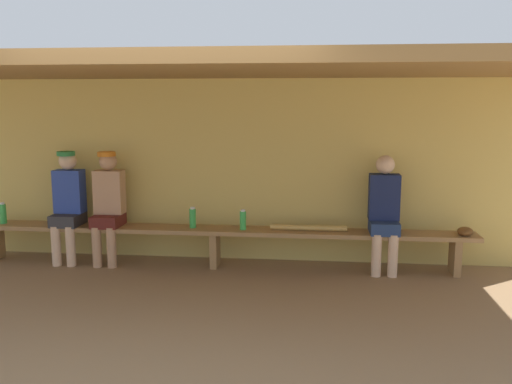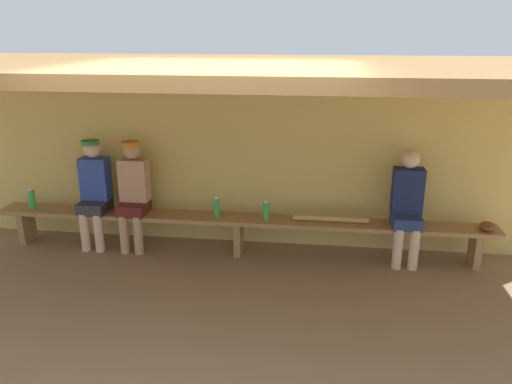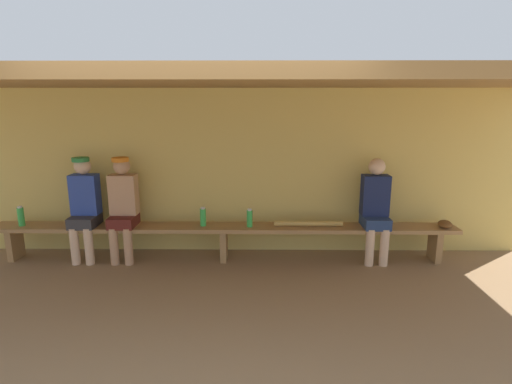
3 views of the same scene
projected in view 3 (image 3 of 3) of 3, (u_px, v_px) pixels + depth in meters
ground_plane at (210, 322)px, 3.92m from camera, size 24.00×24.00×0.00m
back_wall at (226, 171)px, 5.62m from camera, size 8.00×0.20×2.20m
dugout_roof at (213, 79)px, 4.09m from camera, size 8.00×2.80×0.12m
bench at (224, 231)px, 5.34m from camera, size 6.00×0.36×0.46m
player_shirtless_tan at (376, 206)px, 5.25m from camera, size 0.34×0.42×1.34m
player_in_blue at (123, 204)px, 5.28m from camera, size 0.34×0.42×1.34m
player_near_post at (84, 204)px, 5.28m from camera, size 0.34×0.42×1.34m
water_bottle_green at (250, 218)px, 5.26m from camera, size 0.07×0.07×0.24m
water_bottle_blue at (203, 217)px, 5.30m from camera, size 0.08×0.08×0.25m
water_bottle_orange at (21, 216)px, 5.30m from camera, size 0.08×0.08×0.26m
baseball_glove_tan at (445, 224)px, 5.25m from camera, size 0.23×0.28×0.09m
baseball_bat at (308, 224)px, 5.30m from camera, size 0.88×0.07×0.07m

